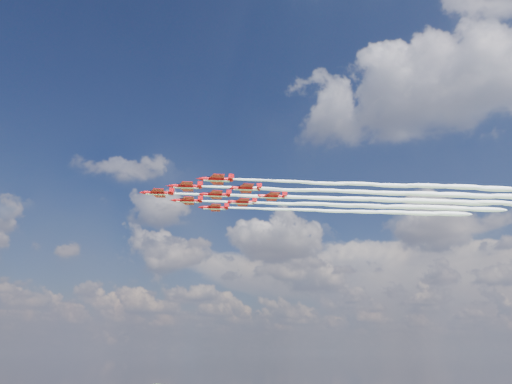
% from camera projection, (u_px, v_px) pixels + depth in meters
% --- Properties ---
extents(jet_lead, '(76.94, 61.76, 2.83)m').
position_uv_depth(jet_lead, '(292.00, 197.00, 168.30)').
color(jet_lead, red).
extents(jet_row2_port, '(76.94, 61.76, 2.83)m').
position_uv_depth(jet_row2_port, '(325.00, 191.00, 161.84)').
color(jet_row2_port, red).
extents(jet_row2_starb, '(76.94, 61.76, 2.83)m').
position_uv_depth(jet_row2_starb, '(315.00, 204.00, 176.56)').
color(jet_row2_starb, red).
extents(jet_row3_port, '(76.94, 61.76, 2.83)m').
position_uv_depth(jet_row3_port, '(360.00, 184.00, 155.38)').
color(jet_row3_port, red).
extents(jet_row3_centre, '(76.94, 61.76, 2.83)m').
position_uv_depth(jet_row3_centre, '(347.00, 199.00, 170.10)').
color(jet_row3_centre, red).
extents(jet_row3_starb, '(76.94, 61.76, 2.83)m').
position_uv_depth(jet_row3_starb, '(335.00, 211.00, 184.81)').
color(jet_row3_starb, red).
extents(jet_row4_port, '(76.94, 61.76, 2.83)m').
position_uv_depth(jet_row4_port, '(381.00, 193.00, 163.63)').
color(jet_row4_port, red).
extents(jet_row4_starb, '(76.94, 61.76, 2.83)m').
position_uv_depth(jet_row4_starb, '(367.00, 206.00, 178.35)').
color(jet_row4_starb, red).
extents(jet_tail, '(76.94, 61.76, 2.83)m').
position_uv_depth(jet_tail, '(400.00, 200.00, 171.89)').
color(jet_tail, red).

